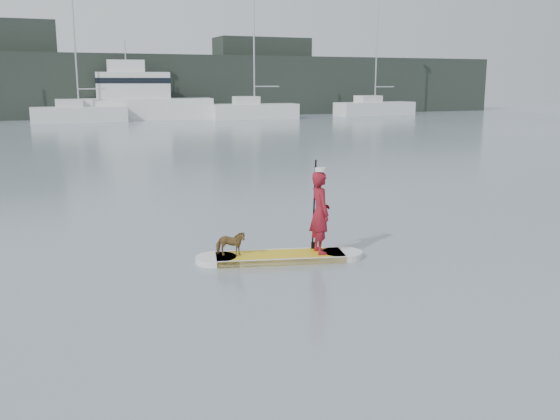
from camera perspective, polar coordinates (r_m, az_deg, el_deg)
name	(u,v)px	position (r m, az deg, el deg)	size (l,w,h in m)	color
ground	(377,251)	(13.05, 8.89, -3.72)	(140.00, 140.00, 0.00)	slate
paddleboard	(280,257)	(12.24, 0.00, -4.31)	(3.22, 1.41, 0.12)	gold
paddler	(320,212)	(12.17, 3.68, -0.22)	(0.59, 0.39, 1.62)	maroon
white_cap	(321,170)	(12.02, 3.74, 3.71)	(0.22, 0.22, 0.07)	silver
dog	(230,244)	(12.07, -4.55, -3.08)	(0.27, 0.58, 0.49)	brown
paddle	(314,216)	(12.47, 3.12, -0.55)	(0.11, 0.30, 2.00)	black
sailboat_d	(78,113)	(56.38, -17.95, 8.48)	(7.92, 2.67, 11.56)	silver
sailboat_e	(254,110)	(58.37, -2.41, 9.11)	(8.11, 3.20, 11.50)	silver
sailboat_f	(374,107)	(65.25, 8.60, 9.29)	(8.63, 3.12, 12.69)	silver
motor_yacht_a	(141,98)	(58.85, -12.57, 9.98)	(12.08, 5.39, 7.00)	silver
shore_mass	(92,86)	(64.06, -16.80, 10.81)	(90.00, 6.00, 6.00)	black
shore_building_east	(262,76)	(69.24, -1.64, 12.15)	(10.00, 4.00, 8.00)	black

